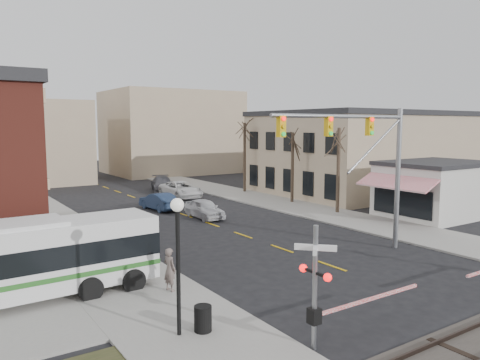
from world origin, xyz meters
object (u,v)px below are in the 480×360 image
object	(u,v)px
car_c	(181,189)
car_d	(163,184)
street_lamp	(178,239)
traffic_signal_mast	(367,151)
trash_bin	(203,318)
rr_crossing_west	(325,287)
car_b	(159,201)
pedestrian_near	(170,269)
car_a	(204,209)
pedestrian_far	(99,254)

from	to	relation	value
car_c	car_d	size ratio (longest dim) A/B	1.05
street_lamp	traffic_signal_mast	bearing A→B (deg)	15.23
traffic_signal_mast	street_lamp	world-z (taller)	traffic_signal_mast
traffic_signal_mast	car_d	distance (m)	29.80
trash_bin	car_d	distance (m)	35.72
rr_crossing_west	car_b	size ratio (longest dim) A/B	1.28
trash_bin	car_c	bearing A→B (deg)	64.90
car_c	pedestrian_near	bearing A→B (deg)	-118.76
car_d	car_b	bearing A→B (deg)	-97.04
street_lamp	trash_bin	size ratio (longest dim) A/B	5.21
car_a	pedestrian_far	xyz separation A→B (m)	(-10.79, -9.03, 0.25)
car_d	pedestrian_far	size ratio (longest dim) A/B	3.11
rr_crossing_west	pedestrian_far	xyz separation A→B (m)	(-3.73, 11.33, -1.00)
car_c	pedestrian_near	world-z (taller)	pedestrian_near
street_lamp	car_b	distance (m)	24.45
car_b	rr_crossing_west	bearing A→B (deg)	71.88
car_a	rr_crossing_west	bearing A→B (deg)	-107.79
traffic_signal_mast	pedestrian_far	bearing A→B (deg)	160.13
car_c	pedestrian_far	distance (m)	23.93
traffic_signal_mast	street_lamp	distance (m)	13.64
car_b	car_d	world-z (taller)	car_d
car_b	trash_bin	bearing A→B (deg)	63.88
trash_bin	car_b	world-z (taller)	car_b
pedestrian_far	rr_crossing_west	bearing A→B (deg)	-119.48
rr_crossing_west	car_c	size ratio (longest dim) A/B	1.00
traffic_signal_mast	car_c	size ratio (longest dim) A/B	1.65
traffic_signal_mast	street_lamp	bearing A→B (deg)	-164.77
traffic_signal_mast	car_c	distance (m)	24.67
car_a	car_c	size ratio (longest dim) A/B	0.76
car_c	pedestrian_far	bearing A→B (deg)	-127.02
pedestrian_near	pedestrian_far	distance (m)	4.58
pedestrian_near	car_d	bearing A→B (deg)	-37.53
traffic_signal_mast	rr_crossing_west	distance (m)	12.04
street_lamp	pedestrian_far	size ratio (longest dim) A/B	2.70
car_c	car_d	distance (m)	5.21
rr_crossing_west	street_lamp	xyz separation A→B (m)	(-3.62, 3.07, 1.41)
traffic_signal_mast	trash_bin	world-z (taller)	traffic_signal_mast
trash_bin	pedestrian_far	distance (m)	8.52
trash_bin	pedestrian_far	xyz separation A→B (m)	(-0.90, 8.46, 0.41)
car_b	car_c	world-z (taller)	car_c
rr_crossing_west	trash_bin	xyz separation A→B (m)	(-2.82, 2.87, -1.41)
traffic_signal_mast	car_b	bearing A→B (deg)	101.22
car_d	rr_crossing_west	bearing A→B (deg)	-87.69
street_lamp	car_a	size ratio (longest dim) A/B	1.08
rr_crossing_west	trash_bin	bearing A→B (deg)	134.54
pedestrian_near	rr_crossing_west	bearing A→B (deg)	-177.43
pedestrian_far	car_d	bearing A→B (deg)	12.09
trash_bin	car_b	bearing A→B (deg)	69.65
pedestrian_near	pedestrian_far	bearing A→B (deg)	7.34
traffic_signal_mast	rr_crossing_west	size ratio (longest dim) A/B	1.65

